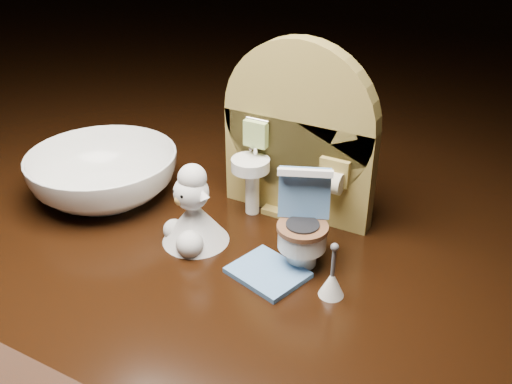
% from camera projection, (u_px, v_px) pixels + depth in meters
% --- Properties ---
extents(backdrop_panel, '(0.13, 0.05, 0.15)m').
position_uv_depth(backdrop_panel, '(297.00, 142.00, 0.46)').
color(backdrop_panel, olive).
rests_on(backdrop_panel, ground).
extents(toy_toilet, '(0.04, 0.05, 0.07)m').
position_uv_depth(toy_toilet, '(303.00, 227.00, 0.42)').
color(toy_toilet, white).
rests_on(toy_toilet, ground).
extents(bath_mat, '(0.06, 0.05, 0.00)m').
position_uv_depth(bath_mat, '(268.00, 273.00, 0.42)').
color(bath_mat, '#527FB6').
rests_on(bath_mat, ground).
extents(toilet_brush, '(0.02, 0.02, 0.04)m').
position_uv_depth(toilet_brush, '(332.00, 282.00, 0.39)').
color(toilet_brush, white).
rests_on(toilet_brush, ground).
extents(plush_lamb, '(0.05, 0.06, 0.07)m').
position_uv_depth(plush_lamb, '(193.00, 216.00, 0.44)').
color(plush_lamb, silver).
rests_on(plush_lamb, ground).
extents(ceramic_bowl, '(0.16, 0.16, 0.04)m').
position_uv_depth(ceramic_bowl, '(104.00, 175.00, 0.51)').
color(ceramic_bowl, white).
rests_on(ceramic_bowl, ground).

